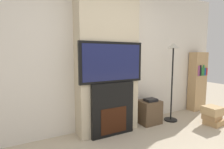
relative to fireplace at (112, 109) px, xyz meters
The scene contains 8 objects.
wall_back 0.98m from the fireplace, 90.00° to the left, with size 6.00×0.06×2.70m.
chimney_breast 0.91m from the fireplace, 90.00° to the left, with size 1.09×0.36×2.70m.
fireplace is the anchor object (origin of this frame).
television 0.80m from the fireplace, 90.00° to the right, with size 1.14×0.07×0.68m.
floor_lamp 1.54m from the fireplace, ahead, with size 0.27×0.27×1.61m.
box_stack 2.05m from the fireplace, 15.96° to the right, with size 0.38×0.34×0.37m.
media_stand 0.93m from the fireplace, ahead, with size 0.42×0.35×0.51m.
bookshelf 2.54m from the fireplace, ahead, with size 0.41×0.25×1.43m.
Camera 1 is at (-1.36, -0.92, 1.38)m, focal length 28.00 mm.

